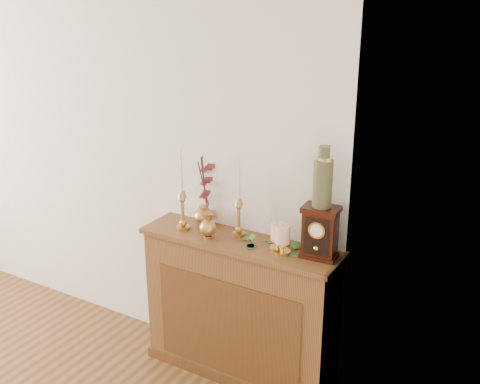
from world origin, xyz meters
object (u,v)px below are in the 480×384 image
Objects in this scene: candlestick_center at (239,211)px; ginger_jar at (206,192)px; candlestick_left at (182,204)px; ceramic_vase at (323,180)px; bud_vase at (208,226)px; mantel_clock at (320,233)px.

ginger_jar is (-0.27, 0.07, 0.05)m from candlestick_center.
candlestick_left is 0.35m from candlestick_center.
ginger_jar is 1.39× the size of ceramic_vase.
ginger_jar is (-0.14, 0.20, 0.13)m from bud_vase.
mantel_clock is at bearing -85.79° from ceramic_vase.
ceramic_vase is at bearing -2.72° from candlestick_center.
candlestick_center reaches higher than bud_vase.
candlestick_left is 1.73× the size of mantel_clock.
candlestick_center is (0.34, 0.09, -0.01)m from candlestick_left.
candlestick_left is at bearing -175.60° from ceramic_vase.
candlestick_center is 0.28m from ginger_jar.
candlestick_center reaches higher than ginger_jar.
candlestick_center is 0.20m from bud_vase.
candlestick_left reaches higher than bud_vase.
candlestick_center is 2.97× the size of bud_vase.
candlestick_left is at bearing 169.26° from bud_vase.
bud_vase is at bearing -135.73° from candlestick_center.
candlestick_left is 1.52× the size of ceramic_vase.
candlestick_left is 0.87m from mantel_clock.
candlestick_left is at bearing -164.96° from candlestick_center.
candlestick_left is at bearing -179.98° from mantel_clock.
candlestick_left is 3.14× the size of bud_vase.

